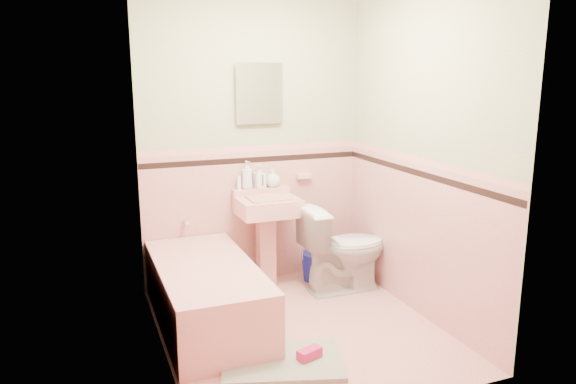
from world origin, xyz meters
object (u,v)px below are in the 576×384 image
object	(u,v)px
bucket	(315,266)
soap_bottle_left	(247,175)
medicine_cabinet	(259,93)
shoe	(309,354)
bathtub	(207,297)
toilet	(344,248)
soap_bottle_right	(273,178)
sink	(268,243)
soap_bottle_mid	(259,177)

from	to	relation	value
bucket	soap_bottle_left	bearing A→B (deg)	163.23
medicine_cabinet	soap_bottle_left	world-z (taller)	medicine_cabinet
medicine_cabinet	shoe	distance (m)	2.25
bathtub	soap_bottle_left	size ratio (longest dim) A/B	6.02
medicine_cabinet	soap_bottle_left	bearing A→B (deg)	-166.85
toilet	shoe	distance (m)	1.34
soap_bottle_right	bucket	bearing A→B (deg)	-27.06
bathtub	shoe	bearing A→B (deg)	-57.99
medicine_cabinet	shoe	bearing A→B (deg)	-96.62
bathtub	sink	xyz separation A→B (m)	(0.68, 0.53, 0.18)
bathtub	soap_bottle_mid	distance (m)	1.23
toilet	soap_bottle_left	bearing A→B (deg)	57.12
toilet	bathtub	bearing A→B (deg)	100.75
soap_bottle_right	sink	bearing A→B (deg)	-121.93
bathtub	bucket	xyz separation A→B (m)	(1.14, 0.53, -0.09)
sink	soap_bottle_left	xyz separation A→B (m)	(-0.13, 0.18, 0.59)
medicine_cabinet	soap_bottle_mid	bearing A→B (deg)	-115.07
bathtub	medicine_cabinet	size ratio (longest dim) A/B	3.27
soap_bottle_mid	soap_bottle_right	size ratio (longest dim) A/B	1.19
medicine_cabinet	soap_bottle_left	xyz separation A→B (m)	(-0.13, -0.03, -0.70)
bathtub	soap_bottle_right	size ratio (longest dim) A/B	8.79
sink	soap_bottle_left	world-z (taller)	soap_bottle_left
bathtub	shoe	world-z (taller)	bathtub
soap_bottle_left	soap_bottle_right	distance (m)	0.24
medicine_cabinet	soap_bottle_right	world-z (taller)	medicine_cabinet
sink	medicine_cabinet	bearing A→B (deg)	90.00
medicine_cabinet	toilet	distance (m)	1.53
sink	soap_bottle_left	distance (m)	0.63
soap_bottle_right	bathtub	bearing A→B (deg)	-138.13
bathtub	soap_bottle_right	bearing A→B (deg)	41.87
bathtub	toilet	world-z (taller)	toilet
toilet	shoe	bearing A→B (deg)	143.44
bathtub	medicine_cabinet	distance (m)	1.78
medicine_cabinet	soap_bottle_right	xyz separation A→B (m)	(0.11, -0.03, -0.74)
soap_bottle_left	sink	bearing A→B (deg)	-54.50
sink	soap_bottle_mid	size ratio (longest dim) A/B	4.03
sink	shoe	distance (m)	1.39
sink	toilet	bearing A→B (deg)	-25.91
bathtub	soap_bottle_left	world-z (taller)	soap_bottle_left
sink	medicine_cabinet	distance (m)	1.31
medicine_cabinet	toilet	xyz separation A→B (m)	(0.60, -0.50, -1.32)
soap_bottle_left	soap_bottle_mid	xyz separation A→B (m)	(0.11, 0.00, -0.02)
bathtub	medicine_cabinet	bearing A→B (deg)	47.42
soap_bottle_left	bucket	world-z (taller)	soap_bottle_left
sink	bucket	bearing A→B (deg)	0.40
sink	medicine_cabinet	xyz separation A→B (m)	(0.00, 0.21, 1.29)
medicine_cabinet	toilet	world-z (taller)	medicine_cabinet
sink	soap_bottle_mid	xyz separation A→B (m)	(-0.01, 0.18, 0.56)
medicine_cabinet	shoe	size ratio (longest dim) A/B	2.74
soap_bottle_left	bucket	distance (m)	1.06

